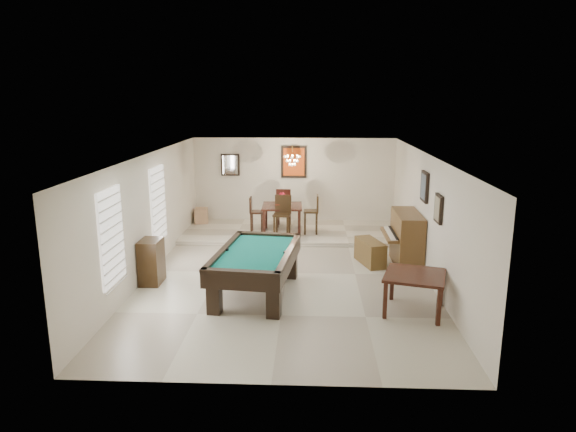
# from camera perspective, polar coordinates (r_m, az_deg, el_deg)

# --- Properties ---
(ground_plane) EXTENTS (6.00, 9.00, 0.02)m
(ground_plane) POSITION_cam_1_polar(r_m,az_deg,el_deg) (11.37, -0.14, -6.39)
(ground_plane) COLOR beige
(wall_back) EXTENTS (6.00, 0.04, 2.60)m
(wall_back) POSITION_cam_1_polar(r_m,az_deg,el_deg) (15.42, 0.65, 3.85)
(wall_back) COLOR silver
(wall_back) RESTS_ON ground_plane
(wall_front) EXTENTS (6.00, 0.04, 2.60)m
(wall_front) POSITION_cam_1_polar(r_m,az_deg,el_deg) (6.71, -1.97, -8.72)
(wall_front) COLOR silver
(wall_front) RESTS_ON ground_plane
(wall_left) EXTENTS (0.04, 9.00, 2.60)m
(wall_left) POSITION_cam_1_polar(r_m,az_deg,el_deg) (11.54, -15.19, 0.20)
(wall_left) COLOR silver
(wall_left) RESTS_ON ground_plane
(wall_right) EXTENTS (0.04, 9.00, 2.60)m
(wall_right) POSITION_cam_1_polar(r_m,az_deg,el_deg) (11.27, 15.28, -0.11)
(wall_right) COLOR silver
(wall_right) RESTS_ON ground_plane
(ceiling) EXTENTS (6.00, 9.00, 0.04)m
(ceiling) POSITION_cam_1_polar(r_m,az_deg,el_deg) (10.78, -0.14, 6.79)
(ceiling) COLOR white
(ceiling) RESTS_ON wall_back
(dining_step) EXTENTS (6.00, 2.50, 0.12)m
(dining_step) POSITION_cam_1_polar(r_m,az_deg,el_deg) (14.46, 0.47, -1.81)
(dining_step) COLOR beige
(dining_step) RESTS_ON ground_plane
(window_left_front) EXTENTS (0.06, 1.00, 1.70)m
(window_left_front) POSITION_cam_1_polar(r_m,az_deg,el_deg) (9.50, -19.02, -2.20)
(window_left_front) COLOR white
(window_left_front) RESTS_ON wall_left
(window_left_rear) EXTENTS (0.06, 1.00, 1.70)m
(window_left_rear) POSITION_cam_1_polar(r_m,az_deg,el_deg) (12.07, -14.24, 1.30)
(window_left_rear) COLOR white
(window_left_rear) RESTS_ON wall_left
(pool_table) EXTENTS (1.68, 2.73, 0.86)m
(pool_table) POSITION_cam_1_polar(r_m,az_deg,el_deg) (10.10, -3.56, -6.34)
(pool_table) COLOR black
(pool_table) RESTS_ON ground_plane
(square_table) EXTENTS (1.29, 1.29, 0.72)m
(square_table) POSITION_cam_1_polar(r_m,az_deg,el_deg) (9.57, 13.83, -8.30)
(square_table) COLOR black
(square_table) RESTS_ON ground_plane
(upright_piano) EXTENTS (0.83, 1.48, 1.23)m
(upright_piano) POSITION_cam_1_polar(r_m,az_deg,el_deg) (11.99, 12.37, -2.53)
(upright_piano) COLOR brown
(upright_piano) RESTS_ON ground_plane
(piano_bench) EXTENTS (0.67, 1.07, 0.56)m
(piano_bench) POSITION_cam_1_polar(r_m,az_deg,el_deg) (12.05, 9.10, -3.99)
(piano_bench) COLOR brown
(piano_bench) RESTS_ON ground_plane
(apothecary_chest) EXTENTS (0.41, 0.62, 0.93)m
(apothecary_chest) POSITION_cam_1_polar(r_m,az_deg,el_deg) (11.02, -14.94, -4.91)
(apothecary_chest) COLOR black
(apothecary_chest) RESTS_ON ground_plane
(dining_table) EXTENTS (1.11, 1.11, 0.89)m
(dining_table) POSITION_cam_1_polar(r_m,az_deg,el_deg) (14.08, -0.65, -0.10)
(dining_table) COLOR black
(dining_table) RESTS_ON dining_step
(flower_vase) EXTENTS (0.18, 0.18, 0.25)m
(flower_vase) POSITION_cam_1_polar(r_m,az_deg,el_deg) (13.96, -0.66, 2.17)
(flower_vase) COLOR maroon
(flower_vase) RESTS_ON dining_table
(dining_chair_south) EXTENTS (0.48, 0.48, 1.16)m
(dining_chair_south) POSITION_cam_1_polar(r_m,az_deg,el_deg) (13.36, -0.68, -0.24)
(dining_chair_south) COLOR black
(dining_chair_south) RESTS_ON dining_step
(dining_chair_north) EXTENTS (0.42, 0.42, 1.12)m
(dining_chair_north) POSITION_cam_1_polar(r_m,az_deg,el_deg) (14.77, -0.46, 0.99)
(dining_chair_north) COLOR black
(dining_chair_north) RESTS_ON dining_step
(dining_chair_west) EXTENTS (0.38, 0.38, 0.99)m
(dining_chair_west) POSITION_cam_1_polar(r_m,az_deg,el_deg) (14.14, -3.48, 0.14)
(dining_chair_west) COLOR black
(dining_chair_west) RESTS_ON dining_step
(dining_chair_east) EXTENTS (0.40, 0.40, 1.07)m
(dining_chair_east) POSITION_cam_1_polar(r_m,az_deg,el_deg) (14.02, 2.56, 0.20)
(dining_chair_east) COLOR black
(dining_chair_east) RESTS_ON dining_step
(corner_bench) EXTENTS (0.44, 0.52, 0.42)m
(corner_bench) POSITION_cam_1_polar(r_m,az_deg,el_deg) (15.49, -9.61, 0.06)
(corner_bench) COLOR tan
(corner_bench) RESTS_ON dining_step
(chandelier) EXTENTS (0.44, 0.44, 0.60)m
(chandelier) POSITION_cam_1_polar(r_m,az_deg,el_deg) (14.01, 0.48, 6.62)
(chandelier) COLOR #FFE5B2
(chandelier) RESTS_ON ceiling
(back_painting) EXTENTS (0.75, 0.06, 0.95)m
(back_painting) POSITION_cam_1_polar(r_m,az_deg,el_deg) (15.29, 0.65, 6.05)
(back_painting) COLOR #D84C14
(back_painting) RESTS_ON wall_back
(back_mirror) EXTENTS (0.55, 0.06, 0.65)m
(back_mirror) POSITION_cam_1_polar(r_m,az_deg,el_deg) (15.48, -6.43, 5.68)
(back_mirror) COLOR white
(back_mirror) RESTS_ON wall_back
(right_picture_upper) EXTENTS (0.06, 0.55, 0.65)m
(right_picture_upper) POSITION_cam_1_polar(r_m,az_deg,el_deg) (11.43, 14.94, 3.17)
(right_picture_upper) COLOR slate
(right_picture_upper) RESTS_ON wall_right
(right_picture_lower) EXTENTS (0.06, 0.45, 0.55)m
(right_picture_lower) POSITION_cam_1_polar(r_m,az_deg,el_deg) (10.23, 16.39, 0.79)
(right_picture_lower) COLOR gray
(right_picture_lower) RESTS_ON wall_right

